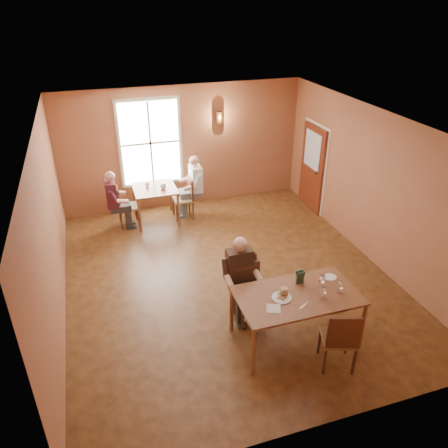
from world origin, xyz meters
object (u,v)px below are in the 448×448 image
object	(u,v)px
diner_main	(252,286)
second_table	(156,205)
main_table	(295,317)
chair_diner_maroon	(128,206)
chair_diner_main	(251,295)
diner_white	(183,190)
chair_diner_white	(183,198)
chair_empty	(338,337)
diner_maroon	(126,198)

from	to	relation	value
diner_main	second_table	size ratio (longest dim) A/B	1.45
main_table	chair_diner_maroon	size ratio (longest dim) A/B	1.88
chair_diner_main	diner_white	world-z (taller)	diner_white
chair_diner_white	chair_diner_main	bearing A→B (deg)	-176.96
diner_main	chair_diner_maroon	size ratio (longest dim) A/B	1.43
chair_empty	chair_diner_white	bearing A→B (deg)	119.67
chair_empty	chair_diner_white	world-z (taller)	chair_empty
chair_empty	diner_maroon	world-z (taller)	diner_maroon
chair_diner_white	chair_diner_maroon	distance (m)	1.30
diner_main	chair_diner_main	bearing A→B (deg)	-90.00
chair_diner_white	diner_maroon	xyz separation A→B (m)	(-1.33, 0.00, 0.19)
chair_diner_main	chair_diner_maroon	size ratio (longest dim) A/B	1.02
chair_diner_white	diner_maroon	size ratio (longest dim) A/B	0.72
diner_white	chair_empty	bearing A→B (deg)	-169.03
main_table	diner_main	distance (m)	0.84
diner_white	diner_main	bearing A→B (deg)	-177.40
chair_diner_main	second_table	bearing A→B (deg)	-77.88
second_table	diner_maroon	xyz separation A→B (m)	(-0.68, 0.00, 0.26)
chair_empty	second_table	distance (m)	5.60
chair_diner_main	diner_maroon	size ratio (longest dim) A/B	0.73
chair_empty	second_table	world-z (taller)	chair_empty
diner_white	diner_maroon	xyz separation A→B (m)	(-1.36, 0.00, -0.04)
diner_main	chair_empty	world-z (taller)	diner_main
main_table	chair_diner_main	world-z (taller)	chair_diner_main
chair_diner_white	chair_empty	bearing A→B (deg)	-168.72
chair_diner_main	diner_white	size ratio (longest dim) A/B	0.70
diner_main	chair_empty	size ratio (longest dim) A/B	1.36
main_table	diner_white	distance (m)	4.73
chair_diner_main	chair_diner_maroon	bearing A→B (deg)	-69.37
main_table	second_table	world-z (taller)	main_table
second_table	diner_maroon	size ratio (longest dim) A/B	0.71
main_table	second_table	bearing A→B (deg)	106.28
chair_empty	chair_diner_maroon	xyz separation A→B (m)	(-2.36, 5.33, -0.03)
chair_diner_main	second_table	world-z (taller)	chair_diner_main
main_table	diner_main	size ratio (longest dim) A/B	1.32
diner_main	second_table	world-z (taller)	diner_main
chair_empty	diner_maroon	bearing A→B (deg)	132.57
chair_empty	diner_main	bearing A→B (deg)	141.95
chair_empty	chair_diner_main	bearing A→B (deg)	141.34
diner_maroon	diner_white	bearing A→B (deg)	90.00
diner_white	main_table	bearing A→B (deg)	-171.67
chair_diner_main	chair_diner_white	distance (m)	4.03
chair_diner_main	diner_main	xyz separation A→B (m)	(0.00, -0.03, 0.20)
chair_empty	second_table	xyz separation A→B (m)	(-1.71, 5.33, -0.09)
diner_white	second_table	bearing A→B (deg)	90.00
chair_diner_main	second_table	xyz separation A→B (m)	(-0.86, 4.02, -0.07)
diner_main	chair_diner_white	world-z (taller)	diner_main
chair_diner_main	chair_diner_white	bearing A→B (deg)	-86.96
diner_main	chair_diner_maroon	bearing A→B (deg)	-69.51
diner_white	chair_diner_maroon	xyz separation A→B (m)	(-1.33, 0.00, -0.23)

